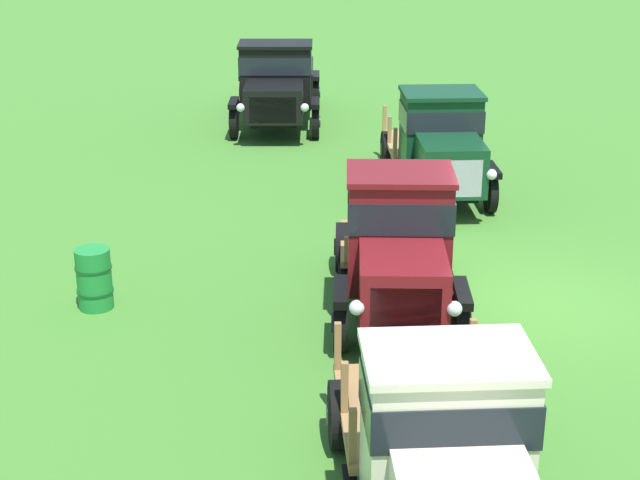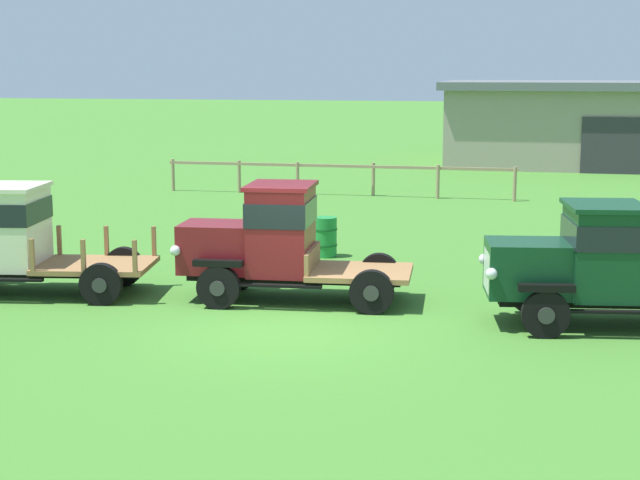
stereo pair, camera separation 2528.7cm
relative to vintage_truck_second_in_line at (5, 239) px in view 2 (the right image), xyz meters
The scene contains 6 objects.
ground_plane 6.33m from the vintage_truck_second_in_line, 13.12° to the right, with size 240.00×240.00×0.00m, color #3D7528.
paddock_fence 16.75m from the vintage_truck_second_in_line, 78.58° to the left, with size 12.51×0.55×1.17m.
vintage_truck_second_in_line is the anchor object (origin of this frame).
vintage_truck_midrow_center 5.35m from the vintage_truck_second_in_line, ahead, with size 4.62×2.15×2.27m.
vintage_truck_far_side 11.25m from the vintage_truck_second_in_line, ahead, with size 5.10×2.46×2.15m.
oil_drum_beside_row 7.49m from the vintage_truck_second_in_line, 44.02° to the left, with size 0.56×0.56×0.95m.
Camera 2 is at (4.20, -15.83, 4.43)m, focal length 55.00 mm.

